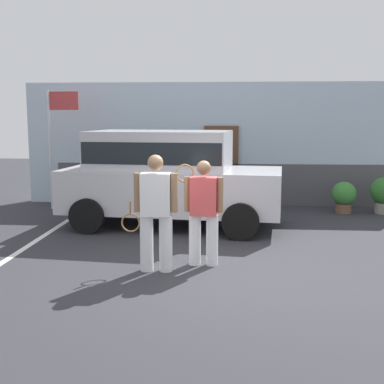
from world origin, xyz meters
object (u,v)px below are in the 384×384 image
at_px(tennis_player_woman, 203,211).
at_px(potted_plant_by_porch, 344,196).
at_px(potted_plant_secondary, 384,193).
at_px(tennis_player_man, 156,212).
at_px(parked_suv, 167,174).
at_px(flag_pole, 57,127).

relative_size(tennis_player_woman, potted_plant_by_porch, 2.16).
height_order(tennis_player_woman, potted_plant_secondary, tennis_player_woman).
height_order(tennis_player_man, tennis_player_woman, tennis_player_man).
distance_m(parked_suv, potted_plant_by_porch, 4.56).
xyz_separation_m(tennis_player_woman, potted_plant_by_porch, (3.21, 4.64, -0.45)).
distance_m(tennis_player_woman, potted_plant_secondary, 6.27).
height_order(parked_suv, potted_plant_by_porch, parked_suv).
bearing_deg(tennis_player_woman, potted_plant_secondary, -128.17).
bearing_deg(flag_pole, potted_plant_secondary, 0.10).
bearing_deg(tennis_player_man, parked_suv, -86.47).
bearing_deg(flag_pole, potted_plant_by_porch, -0.09).
height_order(potted_plant_by_porch, potted_plant_secondary, potted_plant_secondary).
relative_size(tennis_player_man, flag_pole, 0.60).
relative_size(tennis_player_man, potted_plant_secondary, 2.01).
relative_size(parked_suv, flag_pole, 1.59).
relative_size(tennis_player_man, potted_plant_by_porch, 2.31).
distance_m(parked_suv, potted_plant_secondary, 5.45).
height_order(potted_plant_by_porch, flag_pole, flag_pole).
xyz_separation_m(parked_suv, tennis_player_woman, (0.92, -2.84, -0.27)).
distance_m(parked_suv, tennis_player_woman, 2.99).
bearing_deg(potted_plant_secondary, flag_pole, -179.90).
xyz_separation_m(tennis_player_man, flag_pole, (-3.22, 5.03, 1.16)).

